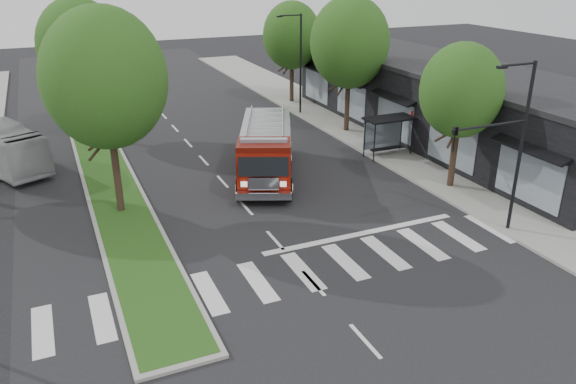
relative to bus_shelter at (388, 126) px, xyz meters
name	(u,v)px	position (x,y,z in m)	size (l,w,h in m)	color
ground	(275,240)	(-11.20, -8.15, -2.04)	(140.00, 140.00, 0.00)	black
sidewalk_right	(387,144)	(1.30, 1.85, -1.96)	(5.00, 80.00, 0.15)	gray
median	(96,145)	(-17.20, 9.85, -1.96)	(3.00, 50.00, 0.15)	gray
storefront_row	(444,104)	(5.80, 1.85, 0.46)	(8.00, 30.00, 5.00)	black
bus_shelter	(388,126)	(0.00, 0.00, 0.00)	(3.20, 1.60, 2.61)	black
tree_right_near	(461,91)	(0.30, -6.15, 3.47)	(4.40, 4.40, 8.05)	black
tree_right_mid	(350,43)	(0.30, 5.85, 4.45)	(5.60, 5.60, 9.72)	black
tree_right_far	(292,36)	(0.30, 15.85, 3.80)	(5.00, 5.00, 8.73)	black
tree_median_near	(105,79)	(-17.20, -2.15, 4.77)	(5.80, 5.80, 10.16)	black
tree_median_far	(80,46)	(-17.20, 11.85, 4.45)	(5.60, 5.60, 9.72)	black
streetlight_right_near	(508,139)	(-1.59, -11.65, 2.63)	(4.08, 0.22, 8.00)	black
streetlight_right_far	(299,60)	(-0.85, 11.85, 2.44)	(2.11, 0.20, 8.00)	black
fire_engine	(266,150)	(-8.48, -0.20, -0.44)	(6.41, 9.97, 3.34)	#540B04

